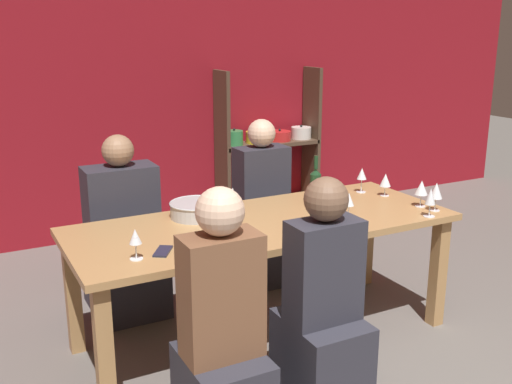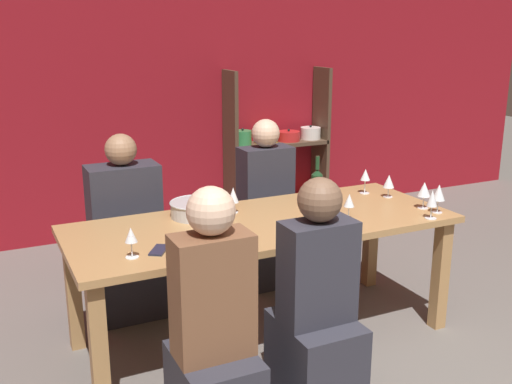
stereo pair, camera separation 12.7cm
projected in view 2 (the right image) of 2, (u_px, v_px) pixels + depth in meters
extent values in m
cube|color=maroon|center=(152.00, 85.00, 5.35)|extent=(8.80, 0.06, 2.70)
cube|color=#4C3828|center=(231.00, 150.00, 5.62)|extent=(0.04, 0.30, 1.47)
cube|color=#4C3828|center=(321.00, 141.00, 6.03)|extent=(0.04, 0.30, 1.47)
cube|color=#4C3828|center=(277.00, 216.00, 6.02)|extent=(0.99, 0.30, 0.04)
cylinder|color=#E0561E|center=(243.00, 212.00, 5.84)|extent=(0.20, 0.20, 0.14)
sphere|color=black|center=(243.00, 204.00, 5.82)|extent=(0.02, 0.02, 0.02)
cylinder|color=black|center=(266.00, 210.00, 5.95)|extent=(0.22, 0.22, 0.11)
sphere|color=black|center=(266.00, 204.00, 5.93)|extent=(0.02, 0.02, 0.02)
cylinder|color=red|center=(288.00, 207.00, 6.05)|extent=(0.20, 0.20, 0.11)
sphere|color=black|center=(288.00, 200.00, 6.03)|extent=(0.02, 0.02, 0.02)
cylinder|color=#E0561E|center=(309.00, 203.00, 6.15)|extent=(0.22, 0.22, 0.13)
sphere|color=black|center=(309.00, 196.00, 6.13)|extent=(0.02, 0.02, 0.02)
cube|color=#4C3828|center=(277.00, 144.00, 5.82)|extent=(0.99, 0.30, 0.04)
cylinder|color=#338447|center=(243.00, 138.00, 5.65)|extent=(0.17, 0.17, 0.14)
sphere|color=black|center=(243.00, 129.00, 5.63)|extent=(0.02, 0.02, 0.02)
cylinder|color=gold|center=(266.00, 137.00, 5.75)|extent=(0.22, 0.22, 0.11)
sphere|color=black|center=(266.00, 130.00, 5.74)|extent=(0.02, 0.02, 0.02)
cylinder|color=red|center=(289.00, 136.00, 5.86)|extent=(0.22, 0.22, 0.09)
sphere|color=black|center=(289.00, 130.00, 5.84)|extent=(0.02, 0.02, 0.02)
cylinder|color=silver|center=(310.00, 133.00, 5.96)|extent=(0.20, 0.20, 0.12)
sphere|color=black|center=(311.00, 126.00, 5.94)|extent=(0.02, 0.02, 0.02)
cube|color=#AD7F4C|center=(263.00, 224.00, 3.51)|extent=(2.27, 0.89, 0.04)
cube|color=#AD7F4C|center=(99.00, 351.00, 2.85)|extent=(0.08, 0.08, 0.71)
cube|color=#AD7F4C|center=(440.00, 275.00, 3.73)|extent=(0.08, 0.08, 0.71)
cube|color=#AD7F4C|center=(74.00, 292.00, 3.49)|extent=(0.08, 0.08, 0.71)
cube|color=#AD7F4C|center=(371.00, 239.00, 4.36)|extent=(0.08, 0.08, 0.71)
cylinder|color=#B7BABC|center=(197.00, 209.00, 3.58)|extent=(0.31, 0.31, 0.09)
torus|color=#B7BABC|center=(197.00, 202.00, 3.57)|extent=(0.33, 0.33, 0.01)
cylinder|color=#19381E|center=(317.00, 190.00, 3.77)|extent=(0.07, 0.07, 0.20)
cone|color=#19381E|center=(317.00, 172.00, 3.74)|extent=(0.07, 0.07, 0.03)
cylinder|color=#19381E|center=(317.00, 163.00, 3.72)|extent=(0.03, 0.03, 0.09)
cylinder|color=white|center=(388.00, 197.00, 3.99)|extent=(0.06, 0.06, 0.00)
cylinder|color=white|center=(388.00, 192.00, 3.99)|extent=(0.01, 0.01, 0.06)
cone|color=white|center=(389.00, 181.00, 3.97)|extent=(0.07, 0.07, 0.09)
cylinder|color=beige|center=(389.00, 184.00, 3.97)|extent=(0.04, 0.04, 0.03)
cylinder|color=white|center=(364.00, 193.00, 4.08)|extent=(0.07, 0.07, 0.00)
cylinder|color=white|center=(365.00, 186.00, 4.07)|extent=(0.01, 0.01, 0.09)
cone|color=white|center=(365.00, 175.00, 4.05)|extent=(0.07, 0.07, 0.08)
cylinder|color=maroon|center=(365.00, 177.00, 4.05)|extent=(0.04, 0.04, 0.03)
cylinder|color=white|center=(348.00, 219.00, 3.53)|extent=(0.06, 0.06, 0.00)
cylinder|color=white|center=(349.00, 213.00, 3.52)|extent=(0.01, 0.01, 0.07)
cone|color=white|center=(349.00, 200.00, 3.50)|extent=(0.06, 0.06, 0.08)
cylinder|color=maroon|center=(349.00, 203.00, 3.51)|extent=(0.03, 0.03, 0.03)
cylinder|color=white|center=(431.00, 218.00, 3.54)|extent=(0.07, 0.07, 0.00)
cylinder|color=white|center=(431.00, 212.00, 3.53)|extent=(0.01, 0.01, 0.07)
cone|color=white|center=(432.00, 198.00, 3.51)|extent=(0.06, 0.06, 0.10)
cylinder|color=maroon|center=(432.00, 202.00, 3.52)|extent=(0.03, 0.03, 0.04)
cylinder|color=white|center=(423.00, 208.00, 3.75)|extent=(0.07, 0.07, 0.00)
cylinder|color=white|center=(423.00, 202.00, 3.74)|extent=(0.01, 0.01, 0.07)
cone|color=white|center=(424.00, 189.00, 3.71)|extent=(0.08, 0.08, 0.09)
cylinder|color=white|center=(132.00, 257.00, 2.94)|extent=(0.07, 0.07, 0.00)
cylinder|color=white|center=(132.00, 249.00, 2.93)|extent=(0.01, 0.01, 0.08)
cone|color=white|center=(131.00, 235.00, 2.91)|extent=(0.06, 0.06, 0.07)
cylinder|color=maroon|center=(131.00, 238.00, 2.92)|extent=(0.03, 0.03, 0.03)
cylinder|color=white|center=(233.00, 212.00, 3.66)|extent=(0.06, 0.06, 0.00)
cylinder|color=white|center=(233.00, 207.00, 3.65)|extent=(0.01, 0.01, 0.06)
cone|color=white|center=(233.00, 195.00, 3.63)|extent=(0.07, 0.07, 0.09)
cylinder|color=white|center=(437.00, 212.00, 3.66)|extent=(0.06, 0.06, 0.00)
cylinder|color=white|center=(438.00, 206.00, 3.65)|extent=(0.01, 0.01, 0.08)
cone|color=white|center=(439.00, 192.00, 3.62)|extent=(0.08, 0.08, 0.10)
cylinder|color=beige|center=(438.00, 196.00, 3.63)|extent=(0.04, 0.04, 0.04)
cube|color=#1E2338|center=(159.00, 250.00, 3.03)|extent=(0.14, 0.16, 0.01)
cube|color=#2D2D38|center=(315.00, 365.00, 2.93)|extent=(0.35, 0.43, 0.49)
cube|color=#2D2D38|center=(318.00, 272.00, 2.80)|extent=(0.35, 0.19, 0.50)
sphere|color=brown|center=(320.00, 200.00, 2.71)|extent=(0.21, 0.21, 0.21)
cube|color=#2D2D38|center=(128.00, 274.00, 4.04)|extent=(0.46, 0.57, 0.47)
cube|color=#2D2D38|center=(124.00, 204.00, 3.91)|extent=(0.46, 0.25, 0.52)
sphere|color=#9E7556|center=(121.00, 150.00, 3.82)|extent=(0.20, 0.20, 0.20)
cube|color=brown|center=(213.00, 296.00, 2.60)|extent=(0.35, 0.19, 0.57)
sphere|color=beige|center=(211.00, 211.00, 2.50)|extent=(0.21, 0.21, 0.21)
cube|color=#2D2D38|center=(265.00, 252.00, 4.51)|extent=(0.38, 0.48, 0.43)
cube|color=#2D2D38|center=(265.00, 187.00, 4.37)|extent=(0.38, 0.21, 0.59)
sphere|color=beige|center=(266.00, 133.00, 4.27)|extent=(0.20, 0.20, 0.20)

